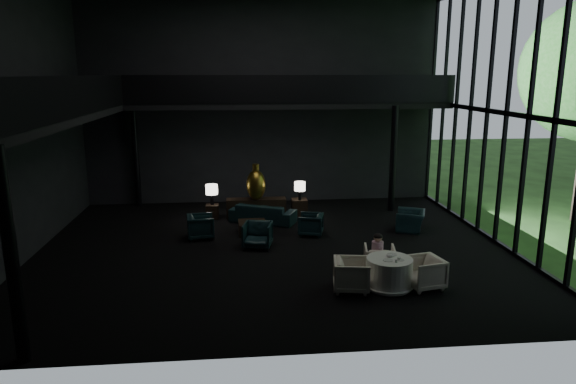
{
  "coord_description": "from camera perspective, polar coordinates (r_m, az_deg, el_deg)",
  "views": [
    {
      "loc": [
        -0.98,
        -14.63,
        5.16
      ],
      "look_at": [
        0.48,
        0.5,
        1.63
      ],
      "focal_mm": 32.0,
      "sensor_mm": 36.0,
      "label": 1
    }
  ],
  "objects": [
    {
      "name": "window_armchair",
      "position": [
        17.67,
        13.47,
        -2.81
      ],
      "size": [
        0.97,
        1.16,
        0.87
      ],
      "primitive_type": "imported",
      "rotation": [
        0.0,
        0.0,
        -1.94
      ],
      "color": "black",
      "rests_on": "floor"
    },
    {
      "name": "curtain_wall",
      "position": [
        16.68,
        23.13,
        8.04
      ],
      "size": [
        0.2,
        12.0,
        8.0
      ],
      "primitive_type": null,
      "color": "black",
      "rests_on": "ground"
    },
    {
      "name": "lounge_armchair_south",
      "position": [
        15.55,
        -3.41,
        -4.53
      ],
      "size": [
        1.06,
        1.02,
        0.93
      ],
      "primitive_type": "imported",
      "rotation": [
        0.0,
        0.0,
        -0.21
      ],
      "color": "black",
      "rests_on": "floor"
    },
    {
      "name": "cereal_bowl",
      "position": [
        12.94,
        11.22,
        -6.92
      ],
      "size": [
        0.16,
        0.16,
        0.08
      ],
      "primitive_type": "ellipsoid",
      "color": "white",
      "rests_on": "dining_table"
    },
    {
      "name": "wall_left",
      "position": [
        15.86,
        -28.06,
        7.35
      ],
      "size": [
        0.04,
        12.0,
        8.0
      ],
      "primitive_type": "cube",
      "color": "black",
      "rests_on": "ground"
    },
    {
      "name": "cream_pot",
      "position": [
        12.62,
        11.92,
        -7.53
      ],
      "size": [
        0.07,
        0.07,
        0.06
      ],
      "primitive_type": "cylinder",
      "rotation": [
        0.0,
        0.0,
        0.37
      ],
      "color": "#99999E",
      "rests_on": "dining_table"
    },
    {
      "name": "console",
      "position": [
        18.86,
        -3.55,
        -1.76
      ],
      "size": [
        2.17,
        0.49,
        0.69
      ],
      "primitive_type": "cube",
      "color": "black",
      "rests_on": "floor"
    },
    {
      "name": "plate_a",
      "position": [
        12.71,
        11.04,
        -7.45
      ],
      "size": [
        0.24,
        0.24,
        0.02
      ],
      "primitive_type": "cylinder",
      "rotation": [
        0.0,
        0.0,
        0.0
      ],
      "color": "white",
      "rests_on": "dining_table"
    },
    {
      "name": "floor",
      "position": [
        15.54,
        -1.6,
        -6.33
      ],
      "size": [
        14.0,
        12.0,
        0.02
      ],
      "primitive_type": "cube",
      "color": "black",
      "rests_on": "ground"
    },
    {
      "name": "railing_left",
      "position": [
        15.18,
        -21.22,
        10.09
      ],
      "size": [
        0.06,
        12.0,
        1.0
      ],
      "primitive_type": "cube",
      "color": "black",
      "rests_on": "mezzanine_left"
    },
    {
      "name": "coffee_table",
      "position": [
        16.97,
        -4.0,
        -3.97
      ],
      "size": [
        0.92,
        0.92,
        0.39
      ],
      "primitive_type": "cube",
      "rotation": [
        0.0,
        0.0,
        0.04
      ],
      "color": "black",
      "rests_on": "floor"
    },
    {
      "name": "child",
      "position": [
        13.65,
        9.92,
        -5.89
      ],
      "size": [
        0.3,
        0.3,
        0.65
      ],
      "rotation": [
        0.0,
        0.0,
        3.14
      ],
      "color": "beige",
      "rests_on": "dining_chair_north"
    },
    {
      "name": "side_table_left",
      "position": [
        18.87,
        -8.4,
        -2.16
      ],
      "size": [
        0.46,
        0.46,
        0.5
      ],
      "primitive_type": "cube",
      "color": "black",
      "rests_on": "floor"
    },
    {
      "name": "bronze_urn",
      "position": [
        18.53,
        -3.57,
        0.84
      ],
      "size": [
        0.7,
        0.7,
        1.3
      ],
      "color": "olive",
      "rests_on": "console"
    },
    {
      "name": "column_ne",
      "position": [
        19.76,
        11.59,
        3.59
      ],
      "size": [
        0.24,
        0.24,
        4.0
      ],
      "primitive_type": "cylinder",
      "color": "black",
      "rests_on": "floor"
    },
    {
      "name": "column_nw",
      "position": [
        20.96,
        -16.55,
        3.85
      ],
      "size": [
        0.24,
        0.24,
        4.0
      ],
      "primitive_type": "cylinder",
      "color": "black",
      "rests_on": "floor"
    },
    {
      "name": "plate_b",
      "position": [
        13.11,
        11.48,
        -6.82
      ],
      "size": [
        0.31,
        0.31,
        0.02
      ],
      "primitive_type": "cylinder",
      "rotation": [
        0.0,
        0.0,
        0.38
      ],
      "color": "white",
      "rests_on": "dining_table"
    },
    {
      "name": "railing_back",
      "position": [
        18.74,
        0.56,
        11.35
      ],
      "size": [
        12.0,
        0.06,
        1.0
      ],
      "primitive_type": "cube",
      "color": "black",
      "rests_on": "mezzanine_back"
    },
    {
      "name": "saucer",
      "position": [
        12.79,
        12.41,
        -7.38
      ],
      "size": [
        0.17,
        0.17,
        0.01
      ],
      "primitive_type": "cylinder",
      "rotation": [
        0.0,
        0.0,
        0.03
      ],
      "color": "white",
      "rests_on": "dining_table"
    },
    {
      "name": "coffee_cup",
      "position": [
        12.8,
        12.25,
        -7.19
      ],
      "size": [
        0.09,
        0.09,
        0.07
      ],
      "primitive_type": "cylinder",
      "rotation": [
        0.0,
        0.0,
        -0.06
      ],
      "color": "white",
      "rests_on": "saucer"
    },
    {
      "name": "table_lamp_right",
      "position": [
        18.74,
        1.32,
        0.55
      ],
      "size": [
        0.41,
        0.41,
        0.68
      ],
      "color": "black",
      "rests_on": "side_table_right"
    },
    {
      "name": "wall_front",
      "position": [
        8.76,
        0.95,
        5.46
      ],
      "size": [
        14.0,
        0.04,
        8.0
      ],
      "primitive_type": "cube",
      "color": "black",
      "rests_on": "ground"
    },
    {
      "name": "sofa",
      "position": [
        18.15,
        -2.81,
        -1.86
      ],
      "size": [
        2.6,
        1.69,
        0.98
      ],
      "primitive_type": "imported",
      "rotation": [
        0.0,
        0.0,
        2.73
      ],
      "color": "black",
      "rests_on": "floor"
    },
    {
      "name": "dining_chair_west",
      "position": [
        12.64,
        7.09,
        -8.76
      ],
      "size": [
        1.01,
        1.06,
        0.96
      ],
      "primitive_type": "imported",
      "rotation": [
        0.0,
        0.0,
        1.41
      ],
      "color": "beige",
      "rests_on": "floor"
    },
    {
      "name": "lounge_armchair_west",
      "position": [
        16.63,
        -9.67,
        -3.58
      ],
      "size": [
        0.92,
        0.97,
        0.9
      ],
      "primitive_type": "imported",
      "rotation": [
        0.0,
        0.0,
        1.7
      ],
      "color": "black",
      "rests_on": "floor"
    },
    {
      "name": "side_table_right",
      "position": [
        19.05,
        1.26,
        -1.7
      ],
      "size": [
        0.56,
        0.56,
        0.62
      ],
      "primitive_type": "cube",
      "color": "black",
      "rests_on": "floor"
    },
    {
      "name": "mezzanine_back",
      "position": [
        19.76,
        0.24,
        9.7
      ],
      "size": [
        12.0,
        2.0,
        0.25
      ],
      "primitive_type": "cube",
      "color": "black",
      "rests_on": "wall_back"
    },
    {
      "name": "dining_chair_east",
      "position": [
        13.13,
        14.88,
        -8.34
      ],
      "size": [
        1.02,
        1.06,
        0.93
      ],
      "primitive_type": "imported",
      "rotation": [
        0.0,
        0.0,
        -1.36
      ],
      "color": "#F0DCC7",
      "rests_on": "floor"
    },
    {
      "name": "dining_chair_north",
      "position": [
        13.84,
        10.13,
        -7.21
      ],
      "size": [
        0.93,
        0.89,
        0.83
      ],
      "primitive_type": "imported",
      "rotation": [
        0.0,
        0.0,
        2.96
      ],
      "color": "beige",
      "rests_on": "floor"
    },
    {
      "name": "dining_table",
      "position": [
        13.01,
        11.15,
        -9.0
      ],
      "size": [
        1.28,
        1.28,
        0.75
      ],
      "color": "white",
      "rests_on": "floor"
    },
    {
      "name": "table_lamp_left",
      "position": [
        18.74,
        -8.47,
        0.19
      ],
      "size": [
        0.44,
        0.44,
        0.74
      ],
      "color": "black",
      "rests_on": "side_table_left"
    },
    {
      "name": "lounge_armchair_east",
      "position": [
        16.75,
        2.53,
        -3.51
      ],
      "size": [
        0.87,
        0.91,
        0.77
      ],
      "primitive_type": "imported",
      "rotation": [
        0.0,
        0.0,
        -1.83
      ],
      "color": "black",
      "rests_on": "floor"
    },
    {
      "name": "mezzanine_left",
      "position": [
        15.51,
        -24.62,
        7.6
      ],
      "size": [
        2.0,
        12.0,
        0.25
      ],
      "primitive_type": "cube",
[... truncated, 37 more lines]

